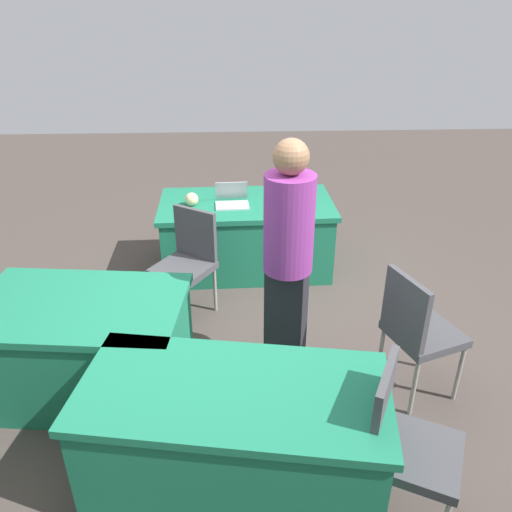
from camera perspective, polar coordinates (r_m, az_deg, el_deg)
name	(u,v)px	position (r m, az deg, el deg)	size (l,w,h in m)	color
ground_plane	(258,356)	(4.11, 0.26, -11.11)	(14.40, 14.40, 0.00)	#4C423D
table_foreground	(247,235)	(5.17, -1.07, 2.37)	(1.73, 0.96, 0.72)	#1E7A56
table_mid_left	(85,346)	(3.80, -18.65, -9.59)	(1.50, 1.05, 0.72)	#1E7A56
table_mid_right	(235,437)	(3.01, -2.43, -19.67)	(1.76, 1.05, 0.72)	#1E7A56
chair_tucked_left	(188,258)	(4.39, -7.69, -0.20)	(0.61, 0.61, 0.94)	#9E9993
chair_aisle	(417,327)	(3.62, 17.65, -7.65)	(0.56, 0.56, 0.97)	#9E9993
chair_by_pillar	(404,438)	(2.86, 16.26, -19.06)	(0.59, 0.59, 0.95)	#9E9993
person_organiser	(288,252)	(3.46, 3.61, 0.49)	(0.44, 0.44, 1.77)	#26262D
laptop_silver	(232,201)	(4.96, -2.72, 6.22)	(0.33, 0.31, 0.21)	silver
yarn_ball	(192,199)	(4.96, -7.24, 6.34)	(0.13, 0.13, 0.13)	beige
scissors_red	(289,204)	(4.97, 3.67, 5.82)	(0.18, 0.04, 0.01)	red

